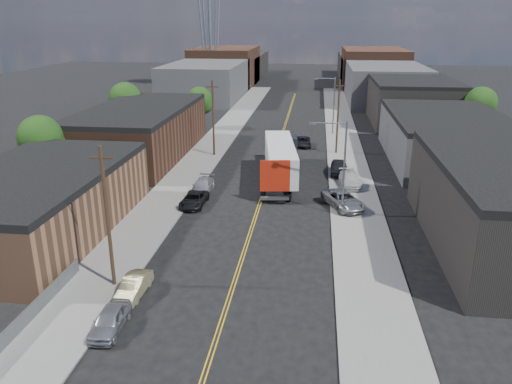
% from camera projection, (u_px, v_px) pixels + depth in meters
% --- Properties ---
extents(ground, '(260.00, 260.00, 0.00)m').
position_uv_depth(ground, '(282.00, 133.00, 80.63)').
color(ground, black).
rests_on(ground, ground).
extents(centerline, '(0.32, 120.00, 0.01)m').
position_uv_depth(centerline, '(275.00, 158.00, 66.57)').
color(centerline, gold).
rests_on(centerline, ground).
extents(sidewalk_left, '(5.00, 140.00, 0.15)m').
position_uv_depth(sidewalk_left, '(205.00, 155.00, 67.62)').
color(sidewalk_left, slate).
rests_on(sidewalk_left, ground).
extents(sidewalk_right, '(5.00, 140.00, 0.15)m').
position_uv_depth(sidewalk_right, '(347.00, 159.00, 65.47)').
color(sidewalk_right, slate).
rests_on(sidewalk_right, ground).
extents(warehouse_tan, '(12.00, 22.00, 5.60)m').
position_uv_depth(warehouse_tan, '(37.00, 202.00, 42.38)').
color(warehouse_tan, brown).
rests_on(warehouse_tan, ground).
extents(warehouse_brown, '(12.00, 26.00, 6.60)m').
position_uv_depth(warehouse_brown, '(140.00, 131.00, 66.58)').
color(warehouse_brown, '#492B1D').
rests_on(warehouse_brown, ground).
extents(industrial_right_b, '(14.00, 24.00, 6.10)m').
position_uv_depth(industrial_right_b, '(446.00, 138.00, 64.01)').
color(industrial_right_b, '#38383B').
rests_on(industrial_right_b, ground).
extents(industrial_right_c, '(14.00, 22.00, 7.60)m').
position_uv_depth(industrial_right_c, '(412.00, 101.00, 88.14)').
color(industrial_right_c, black).
rests_on(industrial_right_c, ground).
extents(skyline_left_a, '(16.00, 30.00, 8.00)m').
position_uv_depth(skyline_left_a, '(206.00, 81.00, 114.38)').
color(skyline_left_a, '#38383B').
rests_on(skyline_left_a, ground).
extents(skyline_right_a, '(16.00, 30.00, 8.00)m').
position_uv_depth(skyline_right_a, '(384.00, 83.00, 109.85)').
color(skyline_right_a, '#38383B').
rests_on(skyline_right_a, ground).
extents(skyline_left_b, '(16.00, 26.00, 10.00)m').
position_uv_depth(skyline_left_b, '(226.00, 66.00, 137.48)').
color(skyline_left_b, '#492B1D').
rests_on(skyline_left_b, ground).
extents(skyline_right_b, '(16.00, 26.00, 10.00)m').
position_uv_depth(skyline_right_b, '(373.00, 68.00, 132.96)').
color(skyline_right_b, '#492B1D').
rests_on(skyline_right_b, ground).
extents(skyline_left_c, '(16.00, 40.00, 7.00)m').
position_uv_depth(skyline_left_c, '(237.00, 66.00, 156.72)').
color(skyline_left_c, black).
rests_on(skyline_left_c, ground).
extents(skyline_right_c, '(16.00, 40.00, 7.00)m').
position_uv_depth(skyline_right_c, '(366.00, 67.00, 152.20)').
color(skyline_right_c, black).
rests_on(skyline_right_c, ground).
extents(streetlight_near, '(3.39, 0.25, 9.00)m').
position_uv_depth(streetlight_near, '(340.00, 161.00, 45.21)').
color(streetlight_near, gray).
rests_on(streetlight_near, ground).
extents(streetlight_far, '(3.39, 0.25, 9.00)m').
position_uv_depth(streetlight_far, '(331.00, 101.00, 78.01)').
color(streetlight_far, gray).
rests_on(streetlight_far, ground).
extents(utility_pole_left_near, '(1.60, 0.26, 10.00)m').
position_uv_depth(utility_pole_left_near, '(107.00, 217.00, 33.00)').
color(utility_pole_left_near, black).
rests_on(utility_pole_left_near, ground).
extents(utility_pole_left_far, '(1.60, 0.26, 10.00)m').
position_uv_depth(utility_pole_left_far, '(213.00, 118.00, 65.80)').
color(utility_pole_left_far, black).
rests_on(utility_pole_left_far, ground).
extents(utility_pole_right, '(1.60, 0.26, 10.00)m').
position_uv_depth(utility_pole_right, '(338.00, 117.00, 66.76)').
color(utility_pole_right, black).
rests_on(utility_pole_right, ground).
extents(chainlink_fence, '(0.05, 16.00, 1.22)m').
position_uv_depth(chainlink_fence, '(15.00, 329.00, 28.76)').
color(chainlink_fence, slate).
rests_on(chainlink_fence, ground).
extents(tree_left_near, '(4.85, 4.76, 7.91)m').
position_uv_depth(tree_left_near, '(41.00, 141.00, 53.51)').
color(tree_left_near, black).
rests_on(tree_left_near, ground).
extents(tree_left_mid, '(5.10, 5.04, 8.37)m').
position_uv_depth(tree_left_mid, '(126.00, 101.00, 76.84)').
color(tree_left_mid, black).
rests_on(tree_left_mid, ground).
extents(tree_left_far, '(4.35, 4.20, 6.97)m').
position_uv_depth(tree_left_far, '(200.00, 101.00, 82.58)').
color(tree_left_far, black).
rests_on(tree_left_far, ground).
extents(tree_right_far, '(4.85, 4.76, 7.91)m').
position_uv_depth(tree_right_far, '(481.00, 105.00, 75.52)').
color(tree_right_far, black).
rests_on(tree_right_far, ground).
extents(semi_truck, '(4.71, 17.66, 4.54)m').
position_uv_depth(semi_truck, '(281.00, 157.00, 57.11)').
color(semi_truck, silver).
rests_on(semi_truck, ground).
extents(car_left_a, '(1.72, 4.08, 1.38)m').
position_uv_depth(car_left_a, '(110.00, 320.00, 29.52)').
color(car_left_a, '#A4A7A9').
rests_on(car_left_a, ground).
extents(car_left_b, '(1.52, 4.00, 1.30)m').
position_uv_depth(car_left_b, '(134.00, 286.00, 33.32)').
color(car_left_b, '#948D61').
rests_on(car_left_b, ground).
extents(car_left_c, '(2.25, 4.72, 1.30)m').
position_uv_depth(car_left_c, '(194.00, 200.00, 49.27)').
color(car_left_c, black).
rests_on(car_left_c, ground).
extents(car_left_d, '(2.02, 4.94, 1.43)m').
position_uv_depth(car_left_d, '(203.00, 186.00, 52.99)').
color(car_left_d, '#B9BCBF').
rests_on(car_left_d, ground).
extents(car_right_lot_a, '(4.65, 6.16, 1.56)m').
position_uv_depth(car_right_lot_a, '(343.00, 200.00, 48.39)').
color(car_right_lot_a, gray).
rests_on(car_right_lot_a, sidewalk_right).
extents(car_right_lot_b, '(2.61, 5.09, 1.41)m').
position_uv_depth(car_right_lot_b, '(350.00, 180.00, 54.71)').
color(car_right_lot_b, silver).
rests_on(car_right_lot_b, sidewalk_right).
extents(car_right_lot_c, '(2.00, 4.80, 1.63)m').
position_uv_depth(car_right_lot_c, '(339.00, 167.00, 58.81)').
color(car_right_lot_c, black).
rests_on(car_right_lot_c, sidewalk_right).
extents(car_ahead_truck, '(2.41, 4.82, 1.31)m').
position_uv_depth(car_ahead_truck, '(303.00, 142.00, 72.29)').
color(car_ahead_truck, black).
rests_on(car_ahead_truck, ground).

